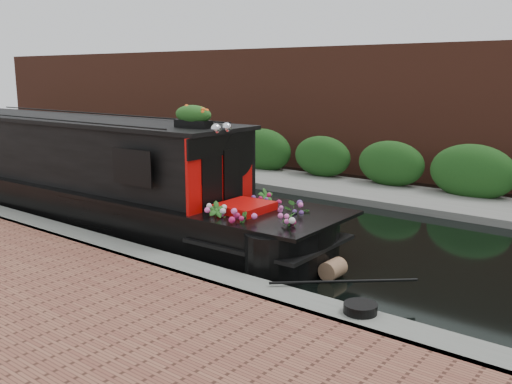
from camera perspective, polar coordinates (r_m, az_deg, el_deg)
The scene contains 8 objects.
ground at distance 13.02m, azimuth -4.82°, elevation -2.29°, with size 80.00×80.00×0.00m, color black.
near_bank_coping at distance 10.96m, azimuth -16.79°, elevation -5.49°, with size 40.00×0.60×0.50m, color slate.
far_bank_path at distance 16.25m, azimuth 5.38°, elevation 0.53°, with size 40.00×2.40×0.34m, color slate.
far_hedge at distance 17.00m, azimuth 7.04°, elevation 1.00°, with size 40.00×1.10×2.80m, color #1D4A18.
far_brick_wall at distance 18.80m, azimuth 10.40°, elevation 1.93°, with size 40.00×1.00×8.00m, color brown.
narrowboat at distance 13.31m, azimuth -16.86°, elevation 1.25°, with size 12.13×2.55×2.82m.
rope_fender at distance 9.09m, azimuth 7.70°, elevation -7.65°, with size 0.30×0.30×0.40m, color #8A6448.
coiled_mooring_rope at distance 7.31m, azimuth 10.39°, elevation -11.36°, with size 0.42×0.42×0.12m, color black.
Camera 1 is at (8.70, -9.16, 3.16)m, focal length 40.00 mm.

